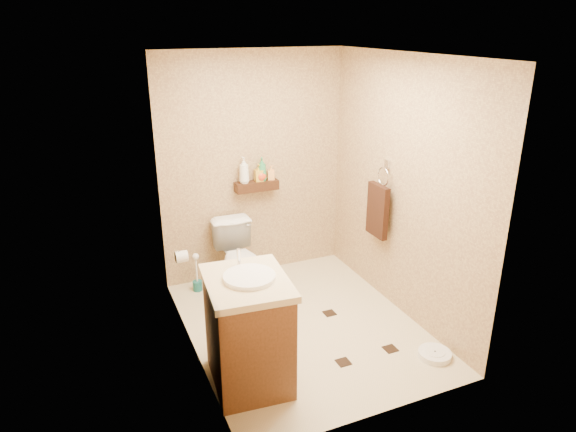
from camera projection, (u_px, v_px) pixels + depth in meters
name	position (u px, v px, depth m)	size (l,w,h in m)	color
ground	(302.00, 326.00, 4.75)	(2.50, 2.50, 0.00)	beige
wall_back	(254.00, 167.00, 5.39)	(2.00, 0.04, 2.40)	tan
wall_front	(387.00, 264.00, 3.25)	(2.00, 0.04, 2.40)	tan
wall_left	(186.00, 221.00, 3.95)	(0.04, 2.50, 2.40)	tan
wall_right	(403.00, 189.00, 4.69)	(0.04, 2.50, 2.40)	tan
ceiling	(306.00, 55.00, 3.90)	(2.00, 2.50, 0.02)	white
wall_shelf	(257.00, 186.00, 5.39)	(0.46, 0.14, 0.10)	#3D2310
floor_accents	(305.00, 327.00, 4.72)	(1.15, 1.37, 0.01)	black
toilet	(240.00, 260.00, 5.21)	(0.41, 0.72, 0.73)	white
vanity	(248.00, 330.00, 3.87)	(0.66, 0.78, 1.02)	brown
bathroom_scale	(435.00, 354.00, 4.30)	(0.30, 0.30, 0.06)	white
toilet_brush	(197.00, 278.00, 5.32)	(0.10, 0.10, 0.42)	#196364
towel_ring	(378.00, 208.00, 4.96)	(0.12, 0.30, 0.76)	silver
toilet_paper	(181.00, 257.00, 4.74)	(0.12, 0.11, 0.12)	white
bottle_a	(244.00, 170.00, 5.27)	(0.10, 0.10, 0.27)	white
bottle_b	(259.00, 173.00, 5.35)	(0.08, 0.08, 0.18)	gold
bottle_c	(261.00, 174.00, 5.36)	(0.12, 0.12, 0.15)	#EC441B
bottle_d	(262.00, 169.00, 5.35)	(0.10, 0.10, 0.25)	#309256
bottle_e	(271.00, 173.00, 5.41)	(0.07, 0.07, 0.15)	#FFAA54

